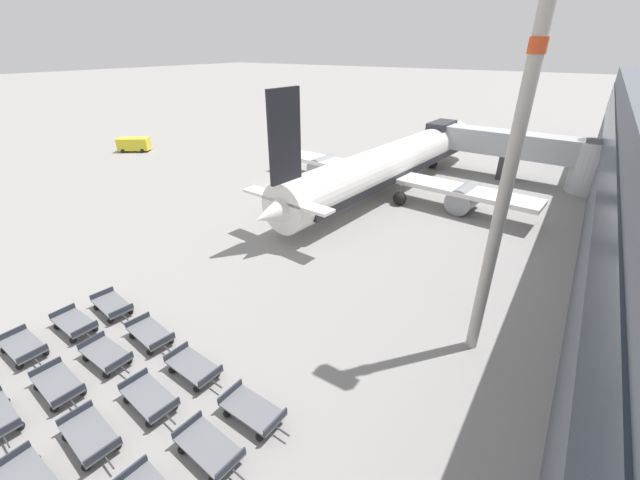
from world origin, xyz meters
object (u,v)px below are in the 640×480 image
object	(u,v)px
baggage_dolly_row_mid_a_col_c	(90,436)
baggage_dolly_row_mid_b_col_b	(106,355)
baggage_dolly_row_far_col_d	(252,410)
service_van	(134,144)
baggage_dolly_row_far_col_a	(112,305)
apron_light_mast	(514,150)
baggage_dolly_row_mid_a_col_a	(23,347)
baggage_dolly_row_mid_b_col_c	(150,398)
baggage_dolly_row_mid_a_col_b	(58,385)
baggage_dolly_row_mid_b_col_d	(209,448)
baggage_dolly_row_mid_b_col_a	(75,324)
airplane	(390,165)
baggage_dolly_row_far_col_c	(194,367)
baggage_dolly_row_far_col_b	(151,334)

from	to	relation	value
baggage_dolly_row_mid_a_col_c	baggage_dolly_row_mid_b_col_b	distance (m)	5.02
baggage_dolly_row_far_col_d	baggage_dolly_row_mid_b_col_b	bearing A→B (deg)	-169.16
service_van	baggage_dolly_row_far_col_a	distance (m)	44.03
baggage_dolly_row_mid_b_col_b	apron_light_mast	bearing A→B (deg)	37.58
service_van	apron_light_mast	xyz separation A→B (m)	(55.55, -15.84, 9.81)
baggage_dolly_row_mid_a_col_a	baggage_dolly_row_mid_a_col_c	xyz separation A→B (m)	(8.28, -0.87, 0.00)
baggage_dolly_row_mid_b_col_c	baggage_dolly_row_far_col_a	xyz separation A→B (m)	(-8.20, 3.09, 0.00)
baggage_dolly_row_mid_a_col_b	baggage_dolly_row_mid_b_col_d	size ratio (longest dim) A/B	1.00
apron_light_mast	baggage_dolly_row_mid_a_col_a	bearing A→B (deg)	-144.53
baggage_dolly_row_mid_b_col_a	baggage_dolly_row_far_col_a	size ratio (longest dim) A/B	0.99
baggage_dolly_row_far_col_a	baggage_dolly_row_far_col_d	distance (m)	12.64
baggage_dolly_row_mid_a_col_a	baggage_dolly_row_mid_b_col_d	size ratio (longest dim) A/B	0.99
baggage_dolly_row_mid_a_col_a	baggage_dolly_row_mid_a_col_b	world-z (taller)	same
baggage_dolly_row_mid_b_col_b	baggage_dolly_row_mid_a_col_b	bearing A→B (deg)	-89.02
airplane	baggage_dolly_row_far_col_c	xyz separation A→B (m)	(3.73, -31.01, -2.52)
airplane	baggage_dolly_row_far_col_c	world-z (taller)	airplane
baggage_dolly_row_mid_b_col_a	baggage_dolly_row_far_col_c	distance (m)	8.65
baggage_dolly_row_mid_b_col_a	baggage_dolly_row_mid_b_col_c	xyz separation A→B (m)	(8.35, -0.86, 0.00)
baggage_dolly_row_mid_b_col_a	baggage_dolly_row_far_col_b	xyz separation A→B (m)	(4.49, 1.90, 0.00)
baggage_dolly_row_mid_a_col_b	airplane	bearing A→B (deg)	88.81
baggage_dolly_row_far_col_c	baggage_dolly_row_mid_a_col_b	bearing A→B (deg)	-135.69
baggage_dolly_row_far_col_d	baggage_dolly_row_mid_a_col_c	bearing A→B (deg)	-135.28
baggage_dolly_row_mid_b_col_d	baggage_dolly_row_far_col_b	xyz separation A→B (m)	(-8.04, 2.95, 0.00)
baggage_dolly_row_mid_a_col_c	baggage_dolly_row_mid_b_col_c	size ratio (longest dim) A/B	1.00
baggage_dolly_row_mid_a_col_a	baggage_dolly_row_mid_b_col_c	world-z (taller)	same
service_van	baggage_dolly_row_mid_a_col_b	xyz separation A→B (m)	(39.99, -30.25, -0.65)
baggage_dolly_row_mid_a_col_c	baggage_dolly_row_far_col_a	bearing A→B (deg)	144.25
service_van	baggage_dolly_row_mid_b_col_b	xyz separation A→B (m)	(39.95, -27.85, -0.65)
baggage_dolly_row_mid_a_col_b	baggage_dolly_row_far_col_c	distance (m)	6.25
service_van	baggage_dolly_row_far_col_b	xyz separation A→B (m)	(40.43, -25.54, -0.65)
baggage_dolly_row_mid_b_col_b	baggage_dolly_row_far_col_b	xyz separation A→B (m)	(0.49, 2.31, 0.00)
baggage_dolly_row_far_col_c	baggage_dolly_row_far_col_d	bearing A→B (deg)	-3.86
airplane	baggage_dolly_row_far_col_d	bearing A→B (deg)	-75.70
baggage_dolly_row_mid_a_col_b	baggage_dolly_row_mid_b_col_d	distance (m)	8.67
baggage_dolly_row_mid_b_col_b	baggage_dolly_row_far_col_a	xyz separation A→B (m)	(-3.85, 2.63, 0.00)
baggage_dolly_row_mid_a_col_a	service_van	bearing A→B (deg)	139.94
airplane	baggage_dolly_row_far_col_b	world-z (taller)	airplane
airplane	baggage_dolly_row_far_col_d	world-z (taller)	airplane
baggage_dolly_row_mid_a_col_c	baggage_dolly_row_far_col_c	world-z (taller)	same
baggage_dolly_row_far_col_a	baggage_dolly_row_far_col_c	bearing A→B (deg)	-4.60
service_van	baggage_dolly_row_mid_a_col_a	size ratio (longest dim) A/B	1.37
baggage_dolly_row_mid_b_col_a	baggage_dolly_row_mid_b_col_d	world-z (taller)	same
baggage_dolly_row_mid_b_col_b	baggage_dolly_row_far_col_c	size ratio (longest dim) A/B	1.00
baggage_dolly_row_mid_a_col_b	baggage_dolly_row_mid_b_col_d	world-z (taller)	same
airplane	baggage_dolly_row_far_col_a	size ratio (longest dim) A/B	11.21
service_van	baggage_dolly_row_far_col_c	world-z (taller)	service_van
baggage_dolly_row_mid_a_col_b	baggage_dolly_row_mid_b_col_d	bearing A→B (deg)	11.71
baggage_dolly_row_mid_b_col_a	baggage_dolly_row_mid_b_col_b	size ratio (longest dim) A/B	1.00
baggage_dolly_row_mid_a_col_a	baggage_dolly_row_mid_b_col_b	bearing A→B (deg)	26.72
baggage_dolly_row_mid_a_col_b	baggage_dolly_row_mid_b_col_c	world-z (taller)	same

